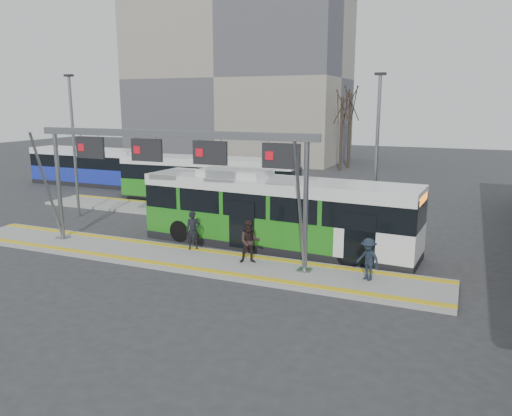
{
  "coord_description": "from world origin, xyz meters",
  "views": [
    {
      "loc": [
        10.94,
        -17.13,
        6.46
      ],
      "look_at": [
        2.33,
        3.0,
        1.81
      ],
      "focal_mm": 35.0,
      "sensor_mm": 36.0,
      "label": 1
    }
  ],
  "objects_px": {
    "passenger_a": "(193,230)",
    "passenger_c": "(368,259)",
    "passenger_b": "(250,242)",
    "hero_bus": "(275,213)",
    "gantry": "(170,156)"
  },
  "relations": [
    {
      "from": "passenger_a",
      "to": "passenger_c",
      "type": "relative_size",
      "value": 1.09
    },
    {
      "from": "hero_bus",
      "to": "passenger_c",
      "type": "xyz_separation_m",
      "value": [
        4.76,
        -3.08,
        -0.65
      ]
    },
    {
      "from": "passenger_b",
      "to": "gantry",
      "type": "bearing_deg",
      "value": 156.25
    },
    {
      "from": "gantry",
      "to": "passenger_b",
      "type": "xyz_separation_m",
      "value": [
        3.53,
        0.13,
        -3.28
      ]
    },
    {
      "from": "gantry",
      "to": "passenger_a",
      "type": "distance_m",
      "value": 3.44
    },
    {
      "from": "passenger_b",
      "to": "passenger_c",
      "type": "distance_m",
      "value": 4.73
    },
    {
      "from": "passenger_b",
      "to": "hero_bus",
      "type": "bearing_deg",
      "value": 64.96
    },
    {
      "from": "gantry",
      "to": "passenger_c",
      "type": "relative_size",
      "value": 8.35
    },
    {
      "from": "gantry",
      "to": "passenger_b",
      "type": "relative_size",
      "value": 7.47
    },
    {
      "from": "hero_bus",
      "to": "passenger_a",
      "type": "relative_size",
      "value": 7.47
    },
    {
      "from": "hero_bus",
      "to": "passenger_b",
      "type": "relative_size",
      "value": 7.3
    },
    {
      "from": "hero_bus",
      "to": "passenger_c",
      "type": "relative_size",
      "value": 8.16
    },
    {
      "from": "hero_bus",
      "to": "passenger_c",
      "type": "distance_m",
      "value": 5.71
    },
    {
      "from": "gantry",
      "to": "hero_bus",
      "type": "xyz_separation_m",
      "value": [
        3.49,
        3.06,
        -2.72
      ]
    },
    {
      "from": "gantry",
      "to": "hero_bus",
      "type": "distance_m",
      "value": 5.38
    }
  ]
}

